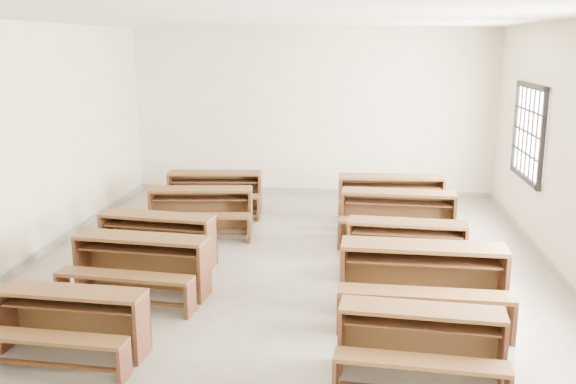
# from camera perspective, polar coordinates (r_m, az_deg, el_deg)

# --- Properties ---
(room) EXTENTS (8.50, 8.50, 3.20)m
(room) POSITION_cam_1_polar(r_m,az_deg,el_deg) (8.24, 0.63, 7.75)
(room) COLOR gray
(room) RESTS_ON ground
(desk_set_0) EXTENTS (1.45, 0.81, 0.63)m
(desk_set_0) POSITION_cam_1_polar(r_m,az_deg,el_deg) (6.51, -18.70, -10.59)
(desk_set_0) COLOR brown
(desk_set_0) RESTS_ON ground
(desk_set_1) EXTENTS (1.65, 0.96, 0.71)m
(desk_set_1) POSITION_cam_1_polar(r_m,az_deg,el_deg) (7.75, -12.98, -6.05)
(desk_set_1) COLOR brown
(desk_set_1) RESTS_ON ground
(desk_set_2) EXTENTS (1.62, 0.98, 0.69)m
(desk_set_2) POSITION_cam_1_polar(r_m,az_deg,el_deg) (8.72, -11.63, -3.89)
(desk_set_2) COLOR brown
(desk_set_2) RESTS_ON ground
(desk_set_3) EXTENTS (1.67, 1.00, 0.71)m
(desk_set_3) POSITION_cam_1_polar(r_m,az_deg,el_deg) (10.08, -7.76, -1.37)
(desk_set_3) COLOR brown
(desk_set_3) RESTS_ON ground
(desk_set_4) EXTENTS (1.70, 1.01, 0.73)m
(desk_set_4) POSITION_cam_1_polar(r_m,az_deg,el_deg) (11.27, -6.53, 0.23)
(desk_set_4) COLOR brown
(desk_set_4) RESTS_ON ground
(desk_set_5) EXTENTS (1.49, 0.86, 0.65)m
(desk_set_5) POSITION_cam_1_polar(r_m,az_deg,el_deg) (5.88, 11.71, -12.66)
(desk_set_5) COLOR brown
(desk_set_5) RESTS_ON ground
(desk_set_6) EXTENTS (1.79, 0.97, 0.79)m
(desk_set_6) POSITION_cam_1_polar(r_m,az_deg,el_deg) (7.13, 11.87, -7.26)
(desk_set_6) COLOR brown
(desk_set_6) RESTS_ON ground
(desk_set_7) EXTENTS (1.56, 0.89, 0.68)m
(desk_set_7) POSITION_cam_1_polar(r_m,az_deg,el_deg) (8.41, 10.47, -4.53)
(desk_set_7) COLOR brown
(desk_set_7) RESTS_ON ground
(desk_set_8) EXTENTS (1.73, 0.97, 0.76)m
(desk_set_8) POSITION_cam_1_polar(r_m,az_deg,el_deg) (9.72, 9.73, -1.83)
(desk_set_8) COLOR brown
(desk_set_8) RESTS_ON ground
(desk_set_9) EXTENTS (1.77, 0.99, 0.78)m
(desk_set_9) POSITION_cam_1_polar(r_m,az_deg,el_deg) (10.76, 9.14, -0.30)
(desk_set_9) COLOR brown
(desk_set_9) RESTS_ON ground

